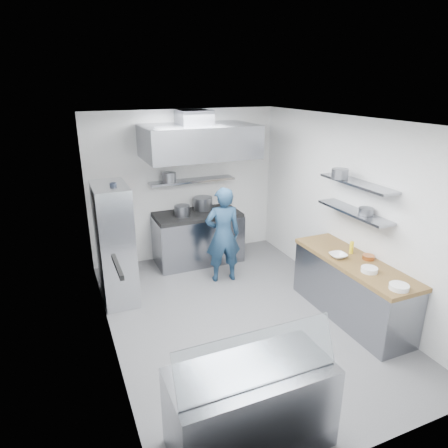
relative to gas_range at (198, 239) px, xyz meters
name	(u,v)px	position (x,y,z in m)	size (l,w,h in m)	color
floor	(240,317)	(-0.10, -2.10, -0.45)	(5.00, 5.00, 0.00)	#4D4D50
ceiling	(243,121)	(-0.10, -2.10, 2.35)	(5.00, 5.00, 0.00)	silver
wall_back	(185,186)	(-0.10, 0.40, 0.95)	(3.60, 0.02, 2.80)	white
wall_front	(374,325)	(-0.10, -4.60, 0.95)	(3.60, 0.02, 2.80)	white
wall_left	(104,248)	(-1.90, -2.10, 0.95)	(5.00, 0.02, 2.80)	white
wall_right	(348,211)	(1.70, -2.10, 0.95)	(5.00, 0.02, 2.80)	white
gas_range	(198,239)	(0.00, 0.00, 0.00)	(1.60, 0.80, 0.90)	gray
cooktop	(197,215)	(0.00, 0.00, 0.48)	(1.57, 0.78, 0.06)	black
stock_pot_left	(182,211)	(-0.31, -0.06, 0.61)	(0.28, 0.28, 0.20)	slate
stock_pot_mid	(203,203)	(0.18, 0.17, 0.63)	(0.36, 0.36, 0.24)	slate
over_range_shelf	(192,181)	(0.00, 0.24, 1.07)	(1.60, 0.30, 0.04)	gray
shelf_pot_a	(169,177)	(-0.45, 0.20, 1.18)	(0.24, 0.24, 0.18)	slate
extractor_hood	(199,141)	(0.00, -0.18, 1.85)	(1.90, 1.15, 0.55)	gray
hood_duct	(194,117)	(0.00, 0.05, 2.23)	(0.55, 0.55, 0.24)	slate
red_firebox	(118,192)	(-1.35, 0.34, 0.97)	(0.22, 0.10, 0.26)	red
chef	(223,235)	(0.13, -0.91, 0.38)	(0.60, 0.40, 1.65)	#1A344E
wire_rack	(115,244)	(-1.63, -0.84, 0.48)	(0.50, 0.90, 1.85)	silver
rack_bin_a	(119,259)	(-1.63, -1.13, 0.35)	(0.18, 0.22, 0.20)	white
rack_bin_b	(111,217)	(-1.63, -0.65, 0.85)	(0.14, 0.18, 0.16)	yellow
rack_jar	(114,189)	(-1.58, -0.92, 1.35)	(0.10, 0.10, 0.18)	black
knife_strip	(117,266)	(-1.88, -3.00, 1.10)	(0.04, 0.55, 0.05)	black
prep_counter_base	(351,290)	(1.38, -2.70, -0.03)	(0.62, 2.00, 0.84)	gray
prep_counter_top	(354,262)	(1.38, -2.70, 0.42)	(0.65, 2.04, 0.06)	brown
plate_stack_a	(399,287)	(1.31, -3.57, 0.48)	(0.23, 0.23, 0.06)	white
plate_stack_b	(369,270)	(1.31, -3.06, 0.48)	(0.22, 0.22, 0.06)	white
copper_pan	(368,257)	(1.57, -2.75, 0.48)	(0.17, 0.17, 0.06)	#B76633
squeeze_bottle	(352,247)	(1.49, -2.49, 0.54)	(0.06, 0.06, 0.18)	yellow
mixing_bowl	(338,256)	(1.22, -2.54, 0.48)	(0.24, 0.24, 0.06)	white
wall_shelf_lower	(354,212)	(1.54, -2.40, 1.05)	(0.30, 1.30, 0.04)	gray
wall_shelf_upper	(357,183)	(1.54, -2.40, 1.47)	(0.30, 1.30, 0.04)	gray
shelf_pot_c	(366,211)	(1.56, -2.61, 1.12)	(0.20, 0.20, 0.10)	slate
shelf_pot_d	(340,174)	(1.44, -2.14, 1.56)	(0.24, 0.24, 0.14)	slate
display_case	(250,408)	(-0.95, -4.10, -0.03)	(1.50, 0.70, 0.85)	gray
display_glass	(258,358)	(-0.95, -4.22, 0.62)	(1.47, 0.02, 0.45)	silver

